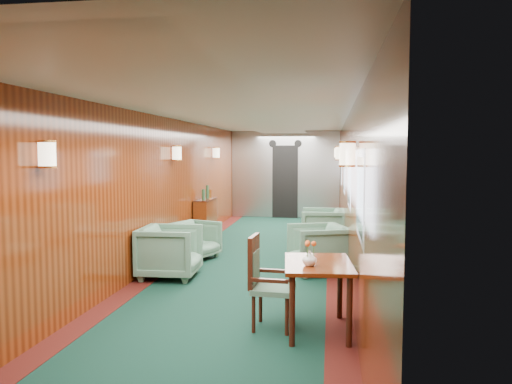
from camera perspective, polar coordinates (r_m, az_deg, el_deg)
room at (r=7.94m, az=-0.43°, el=3.26°), size 12.00×12.10×2.40m
bulkhead at (r=13.83m, az=3.37°, el=1.96°), size 2.98×0.17×2.39m
windows_right at (r=8.11m, az=10.30°, el=1.90°), size 0.02×8.60×0.80m
wall_sconces at (r=8.50m, az=0.16°, el=4.39°), size 2.97×7.97×0.25m
dining_table at (r=5.13m, az=7.11°, el=-9.23°), size 0.75×1.00×0.71m
side_chair at (r=5.22m, az=0.97°, el=-9.81°), size 0.46×0.48×0.96m
credenza at (r=10.49m, az=-5.78°, el=-3.01°), size 0.30×0.95×1.12m
flower_vase at (r=4.93m, az=6.14°, el=-7.55°), size 0.18×0.18×0.15m
armchair_left_near at (r=7.38m, az=-9.79°, el=-6.73°), size 0.87×0.84×0.76m
armchair_left_far at (r=8.63m, az=-6.98°, el=-5.46°), size 0.90×0.89×0.64m
armchair_right_near at (r=7.62m, az=7.09°, el=-6.44°), size 1.02×1.00×0.73m
armchair_right_far at (r=9.63m, az=7.64°, el=-4.08°), size 0.83×0.81×0.75m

